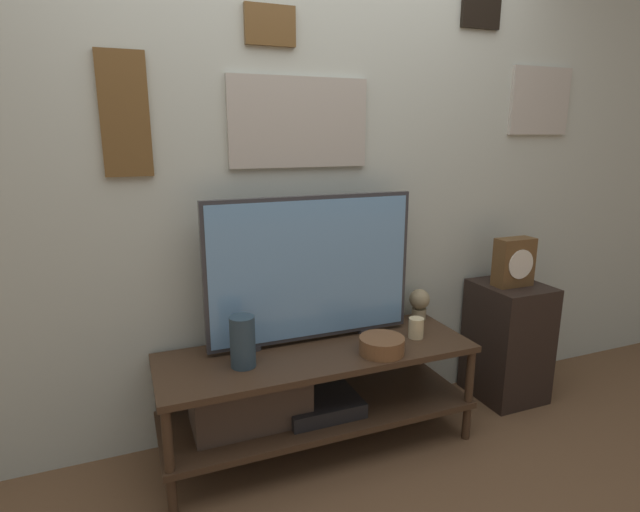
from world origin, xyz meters
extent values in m
plane|color=brown|center=(0.00, 0.00, 0.00)|extent=(12.00, 12.00, 0.00)
cube|color=beige|center=(0.00, 0.59, 1.35)|extent=(6.40, 0.06, 2.70)
cube|color=#B2ADA3|center=(0.01, 0.55, 1.54)|extent=(0.68, 0.02, 0.41)
cube|color=#B2BCC6|center=(0.01, 0.54, 1.54)|extent=(0.64, 0.01, 0.38)
cube|color=brown|center=(-0.12, 0.55, 1.95)|extent=(0.23, 0.02, 0.17)
cube|color=#2D2D33|center=(-0.12, 0.54, 1.95)|extent=(0.19, 0.01, 0.13)
cube|color=brown|center=(-0.75, 0.55, 1.56)|extent=(0.19, 0.02, 0.50)
cube|color=#2D2D33|center=(-0.75, 0.54, 1.56)|extent=(0.16, 0.01, 0.47)
cube|color=#B7B2A8|center=(1.45, 0.55, 1.67)|extent=(0.41, 0.02, 0.37)
cube|color=white|center=(1.45, 0.54, 1.67)|extent=(0.38, 0.01, 0.33)
cube|color=#422D1E|center=(0.00, 0.29, 0.49)|extent=(1.48, 0.50, 0.03)
cube|color=#422D1E|center=(0.00, 0.29, 0.19)|extent=(1.48, 0.50, 0.03)
cylinder|color=#422D1E|center=(-0.71, 0.07, 0.25)|extent=(0.04, 0.04, 0.50)
cylinder|color=#422D1E|center=(0.71, 0.07, 0.25)|extent=(0.04, 0.04, 0.50)
cylinder|color=#422D1E|center=(-0.71, 0.51, 0.25)|extent=(0.04, 0.04, 0.50)
cylinder|color=#422D1E|center=(0.71, 0.51, 0.25)|extent=(0.04, 0.04, 0.50)
cube|color=black|center=(0.00, 0.29, 0.24)|extent=(0.36, 0.35, 0.07)
cube|color=#47382D|center=(-0.33, 0.29, 0.32)|extent=(0.52, 0.28, 0.22)
cylinder|color=#333338|center=(-0.27, 0.40, 0.51)|extent=(0.05, 0.05, 0.02)
cylinder|color=#333338|center=(0.29, 0.40, 0.51)|extent=(0.05, 0.05, 0.02)
cube|color=#333338|center=(0.01, 0.40, 0.87)|extent=(1.01, 0.04, 0.69)
cube|color=#6B9ED1|center=(0.01, 0.39, 0.87)|extent=(0.98, 0.01, 0.65)
cylinder|color=#2D4251|center=(-0.36, 0.26, 0.62)|extent=(0.11, 0.11, 0.23)
cylinder|color=brown|center=(0.26, 0.15, 0.54)|extent=(0.21, 0.21, 0.08)
cylinder|color=beige|center=(0.51, 0.25, 0.55)|extent=(0.07, 0.07, 0.10)
cylinder|color=tan|center=(0.66, 0.46, 0.53)|extent=(0.08, 0.08, 0.06)
sphere|color=tan|center=(0.66, 0.46, 0.62)|extent=(0.11, 0.11, 0.11)
cube|color=black|center=(1.19, 0.35, 0.34)|extent=(0.35, 0.39, 0.67)
cube|color=brown|center=(1.17, 0.34, 0.81)|extent=(0.22, 0.10, 0.27)
cylinder|color=white|center=(1.17, 0.28, 0.81)|extent=(0.16, 0.01, 0.16)
camera|label=1|loc=(-0.79, -1.72, 1.48)|focal=28.00mm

